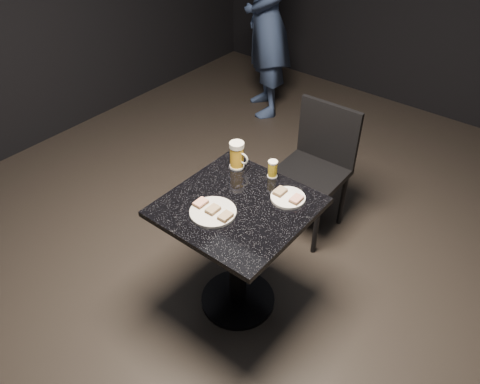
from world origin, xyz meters
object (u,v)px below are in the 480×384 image
beer_mug (237,155)px  beer_tumbler (273,169)px  plate_large (213,212)px  chair (316,163)px  patron (268,19)px  table (238,239)px  plate_small (288,198)px

beer_mug → beer_tumbler: size_ratio=1.61×
plate_large → chair: chair is taller
plate_large → chair: 1.04m
patron → table: (1.30, -2.03, -0.38)m
table → beer_tumbler: bearing=91.1°
plate_large → beer_tumbler: (0.05, 0.43, 0.04)m
plate_large → patron: 2.49m
patron → table: bearing=-17.6°
patron → beer_mug: 2.09m
beer_mug → beer_tumbler: bearing=14.5°
table → chair: size_ratio=0.85×
plate_small → table: size_ratio=0.24×
patron → chair: patron is taller
patron → beer_mug: bearing=-18.6°
chair → beer_mug: bearing=-104.0°
beer_tumbler → plate_large: bearing=-96.4°
plate_small → beer_tumbler: beer_tumbler is taller
beer_tumbler → chair: 0.65m
plate_large → beer_mug: 0.42m
beer_tumbler → plate_small: bearing=-31.6°
patron → beer_mug: (1.09, -1.78, -0.06)m
beer_mug → chair: size_ratio=0.18×
plate_large → chair: size_ratio=0.26×
plate_small → chair: 0.77m
beer_mug → chair: beer_mug is taller
plate_large → table: 0.28m
table → beer_mug: size_ratio=4.75×
beer_tumbler → chair: (-0.05, 0.58, -0.30)m
plate_small → patron: bearing=128.8°
plate_small → chair: (-0.22, 0.69, -0.26)m
patron → beer_tumbler: patron is taller
table → beer_mug: bearing=129.4°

